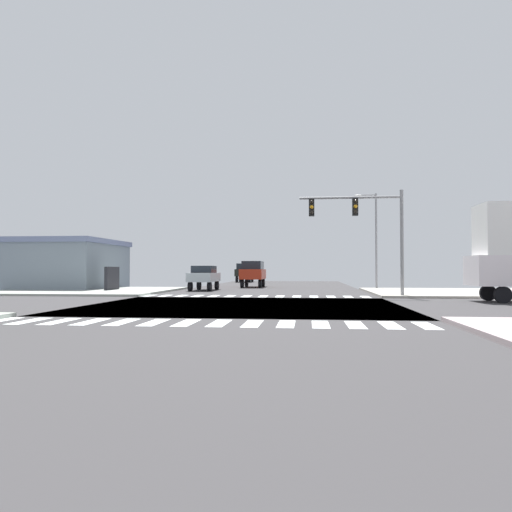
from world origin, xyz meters
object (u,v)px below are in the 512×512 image
object	(u,v)px
sedan_nearside_1	(204,276)
suv_farside_1	(245,271)
suv_crossing_2	(253,272)
bank_building	(40,264)
street_lamp	(373,232)
traffic_signal_mast	(361,219)

from	to	relation	value
sedan_nearside_1	suv_farside_1	bearing A→B (deg)	-90.00
suv_crossing_2	suv_farside_1	bearing A→B (deg)	-80.24
bank_building	sedan_nearside_1	bearing A→B (deg)	-2.79
bank_building	suv_crossing_2	size ratio (longest dim) A/B	2.95
suv_crossing_2	street_lamp	bearing A→B (deg)	156.09
street_lamp	suv_crossing_2	world-z (taller)	street_lamp
sedan_nearside_1	suv_crossing_2	distance (m)	7.61
sedan_nearside_1	suv_farside_1	xyz separation A→B (m)	(-0.00, 24.42, 0.28)
street_lamp	sedan_nearside_1	xyz separation A→B (m)	(-13.05, -2.53, -3.47)
bank_building	sedan_nearside_1	world-z (taller)	bank_building
sedan_nearside_1	suv_farside_1	size ratio (longest dim) A/B	0.93
street_lamp	sedan_nearside_1	bearing A→B (deg)	-169.01
traffic_signal_mast	suv_crossing_2	size ratio (longest dim) A/B	1.34
sedan_nearside_1	suv_crossing_2	size ratio (longest dim) A/B	0.93
suv_farside_1	suv_crossing_2	bearing A→B (deg)	99.76
suv_farside_1	suv_crossing_2	size ratio (longest dim) A/B	1.00
bank_building	sedan_nearside_1	size ratio (longest dim) A/B	3.16
bank_building	suv_crossing_2	xyz separation A→B (m)	(16.63, 6.32, -0.61)
traffic_signal_mast	suv_farside_1	bearing A→B (deg)	108.60
traffic_signal_mast	sedan_nearside_1	xyz separation A→B (m)	(-10.96, 8.13, -3.43)
street_lamp	sedan_nearside_1	distance (m)	13.74
suv_crossing_2	sedan_nearside_1	bearing A→B (deg)	66.77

